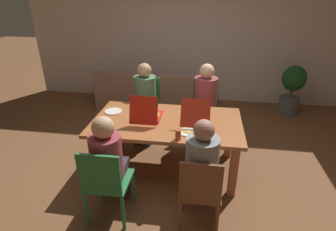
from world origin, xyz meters
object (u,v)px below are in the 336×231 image
Objects in this scene: chair_1 at (147,105)px; person_2 at (202,164)px; person_1 at (145,96)px; couch at (151,94)px; dining_table at (167,127)px; chair_0 at (105,182)px; pizza_box_0 at (147,115)px; drinking_glass_0 at (178,135)px; potted_plant at (292,88)px; person_3 at (205,97)px; plate_1 at (187,132)px; person_0 at (109,157)px; chair_3 at (205,107)px; pizza_box_1 at (196,116)px; plate_0 at (113,111)px; drinking_glass_1 at (145,103)px; chair_2 at (200,191)px.

person_2 reaches higher than chair_1.
person_1 is 0.59× the size of couch.
chair_0 is (-0.47, -1.02, -0.12)m from dining_table.
drinking_glass_0 is at bearing -46.43° from pizza_box_0.
chair_0 is 0.73× the size of person_1.
chair_0 is 0.94× the size of potted_plant.
person_3 reaches higher than plate_1.
person_1 reaches higher than person_0.
dining_table is 1.55× the size of person_2.
drinking_glass_0 is 3.26m from potted_plant.
person_1 is 1.29× the size of potted_plant.
chair_0 is 0.72× the size of person_3.
chair_1 is at bearing 116.84° from dining_table.
chair_3 is at bearing 3.48° from chair_1.
pizza_box_0 is at bearing 76.89° from person_0.
chair_3 is at bearing 83.10° from pizza_box_1.
couch is (-1.12, 1.20, -0.47)m from person_3.
pizza_box_1 is at bearing 14.66° from dining_table.
plate_0 is at bearing 164.99° from pizza_box_0.
drinking_glass_0 is (-0.28, -1.45, 0.27)m from chair_3.
drinking_glass_1 is at bearing -80.49° from couch.
person_2 is 2.32× the size of pizza_box_1.
person_0 is at bearing -94.53° from drinking_glass_1.
chair_1 is 0.46× the size of couch.
chair_0 is at bearing -139.76° from drinking_glass_0.
chair_3 reaches higher than plate_0.
drinking_glass_0 is at bearing -32.63° from plate_0.
plate_1 is (0.76, -1.21, 0.22)m from chair_1.
chair_1 reaches higher than drinking_glass_1.
person_3 is 11.18× the size of drinking_glass_1.
plate_1 reaches higher than dining_table.
dining_table is at bearing -115.41° from chair_3.
chair_1 is 4.52× the size of plate_1.
person_3 is (0.00, 1.87, 0.23)m from chair_2.
person_3 is at bearing 90.00° from person_2.
chair_2 is 0.25m from person_2.
plate_1 is (0.76, 0.59, 0.04)m from person_0.
potted_plant is (1.84, 2.43, -0.21)m from plate_1.
person_1 is (0.00, -0.14, 0.21)m from chair_1.
chair_1 is 1.22m from pizza_box_1.
person_2 is at bearing -56.37° from drinking_glass_1.
chair_1 is at bearing 121.94° from plate_1.
pizza_box_1 is (-0.11, -0.76, 0.03)m from person_3.
plate_1 is at bearing -99.50° from person_3.
chair_2 is (0.95, -1.81, -0.22)m from person_1.
pizza_box_0 reaches higher than chair_2.
pizza_box_1 is at bearing 49.03° from person_0.
drinking_glass_1 is at bearing 31.32° from plate_0.
couch is (-1.12, 3.08, -0.23)m from chair_2.
chair_0 is 8.03× the size of drinking_glass_1.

